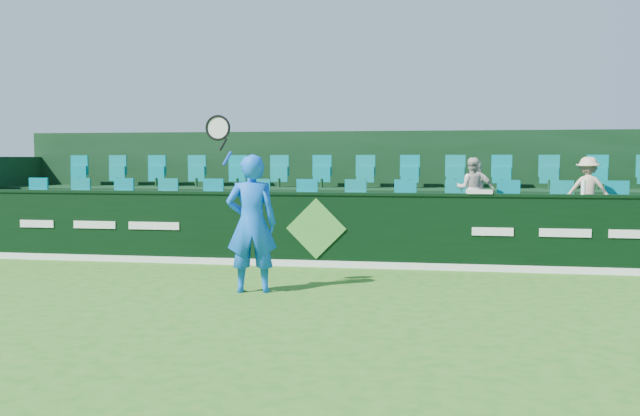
% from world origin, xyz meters
% --- Properties ---
extents(ground, '(60.00, 60.00, 0.00)m').
position_xyz_m(ground, '(0.00, 0.00, 0.00)').
color(ground, '#276919').
rests_on(ground, ground).
extents(sponsor_hoarding, '(16.00, 0.25, 1.35)m').
position_xyz_m(sponsor_hoarding, '(0.00, 4.00, 0.67)').
color(sponsor_hoarding, black).
rests_on(sponsor_hoarding, ground).
extents(stand_tier_front, '(16.00, 2.00, 0.80)m').
position_xyz_m(stand_tier_front, '(0.00, 5.10, 0.40)').
color(stand_tier_front, black).
rests_on(stand_tier_front, ground).
extents(stand_tier_back, '(16.00, 1.80, 1.30)m').
position_xyz_m(stand_tier_back, '(0.00, 7.00, 0.65)').
color(stand_tier_back, black).
rests_on(stand_tier_back, ground).
extents(stand_rear, '(16.00, 4.10, 2.60)m').
position_xyz_m(stand_rear, '(0.00, 7.44, 1.22)').
color(stand_rear, black).
rests_on(stand_rear, ground).
extents(seat_row_front, '(13.50, 0.50, 0.60)m').
position_xyz_m(seat_row_front, '(0.00, 5.50, 1.10)').
color(seat_row_front, '#027E87').
rests_on(seat_row_front, stand_tier_front).
extents(seat_row_back, '(13.50, 0.50, 0.60)m').
position_xyz_m(seat_row_back, '(0.00, 7.30, 1.60)').
color(seat_row_back, '#027E87').
rests_on(seat_row_back, stand_tier_back).
extents(tennis_player, '(1.14, 0.64, 2.66)m').
position_xyz_m(tennis_player, '(-0.51, 1.37, 1.02)').
color(tennis_player, blue).
rests_on(tennis_player, ground).
extents(spectator_left, '(0.60, 0.48, 1.18)m').
position_xyz_m(spectator_left, '(2.78, 5.12, 1.39)').
color(spectator_left, beige).
rests_on(spectator_left, stand_tier_front).
extents(spectator_middle, '(0.71, 0.47, 1.12)m').
position_xyz_m(spectator_middle, '(2.89, 5.12, 1.36)').
color(spectator_middle, silver).
rests_on(spectator_middle, stand_tier_front).
extents(spectator_right, '(0.81, 0.51, 1.19)m').
position_xyz_m(spectator_right, '(4.88, 5.12, 1.40)').
color(spectator_right, '#CFB492').
rests_on(spectator_right, stand_tier_front).
extents(towel, '(0.43, 0.28, 0.06)m').
position_xyz_m(towel, '(2.87, 4.00, 1.38)').
color(towel, silver).
rests_on(towel, sponsor_hoarding).
extents(drinks_bottle, '(0.08, 0.08, 0.24)m').
position_xyz_m(drinks_bottle, '(4.60, 4.00, 1.47)').
color(drinks_bottle, white).
rests_on(drinks_bottle, sponsor_hoarding).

